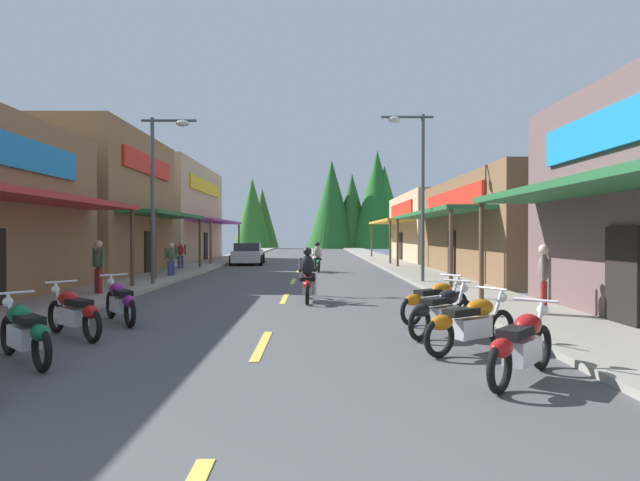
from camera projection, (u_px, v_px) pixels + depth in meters
name	position (u px, v px, depth m)	size (l,w,h in m)	color
ground	(300.00, 269.00, 29.52)	(9.39, 86.65, 0.10)	#4C4C4F
sidewalk_left	(196.00, 267.00, 29.47)	(2.52, 86.65, 0.12)	#9E9991
sidewalk_right	(403.00, 267.00, 29.57)	(2.52, 86.65, 0.12)	gray
centerline_dashes	(301.00, 265.00, 33.11)	(0.16, 63.02, 0.01)	#E0C64C
storefront_left_middle	(58.00, 204.00, 24.86)	(10.58, 9.47, 6.80)	olive
storefront_left_far	(147.00, 214.00, 37.75)	(10.43, 13.53, 6.96)	tan
storefront_right_middle	(533.00, 228.00, 23.59)	(9.31, 13.31, 4.51)	brown
storefront_right_far	(458.00, 228.00, 37.71)	(10.20, 12.41, 4.86)	tan
streetlamp_left	(160.00, 177.00, 18.94)	(2.02, 0.30, 6.25)	#474C51
streetlamp_right	(416.00, 175.00, 19.92)	(2.02, 0.30, 6.60)	#474C51
motorcycle_parked_right_0	(522.00, 344.00, 6.76)	(1.51, 1.66, 1.04)	black
motorcycle_parked_right_1	(471.00, 322.00, 8.43)	(1.86, 1.23, 1.04)	black
motorcycle_parked_right_2	(442.00, 310.00, 9.82)	(1.63, 1.54, 1.04)	black
motorcycle_parked_right_3	(435.00, 300.00, 11.28)	(1.80, 1.32, 1.04)	black
motorcycle_parked_left_1	(25.00, 331.00, 7.70)	(1.61, 1.56, 1.04)	black
motorcycle_parked_left_2	(74.00, 312.00, 9.60)	(1.68, 1.48, 1.04)	black
motorcycle_parked_left_3	(120.00, 301.00, 11.22)	(1.33, 1.80, 1.04)	black
rider_cruising_lead	(307.00, 279.00, 14.80)	(0.60, 2.14, 1.57)	black
rider_cruising_trailing	(317.00, 259.00, 26.59)	(0.61, 2.14, 1.57)	black
pedestrian_by_shop	(181.00, 253.00, 27.57)	(0.56, 0.31, 1.62)	#333F8C
pedestrian_browsing	(98.00, 264.00, 15.88)	(0.48, 0.42, 1.76)	maroon
pedestrian_waiting	(544.00, 276.00, 11.70)	(0.40, 0.52, 1.71)	maroon
pedestrian_strolling	(171.00, 258.00, 22.78)	(0.48, 0.42, 1.57)	#333F8C
parked_car_curbside	(248.00, 254.00, 33.39)	(2.27, 4.40, 1.40)	silver
treeline_backdrop	(342.00, 207.00, 74.02)	(24.79, 11.13, 13.93)	#315823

